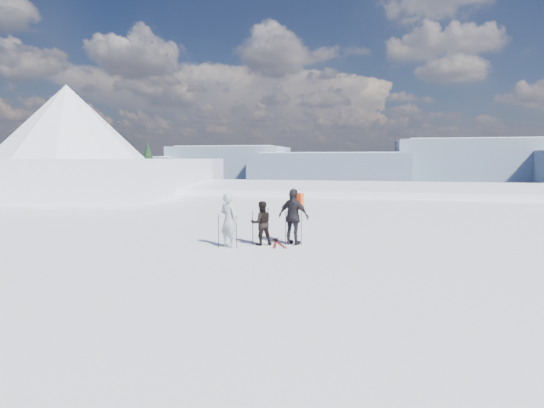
% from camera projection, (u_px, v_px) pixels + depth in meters
% --- Properties ---
extents(lake_basin, '(820.00, 820.00, 71.62)m').
position_uv_depth(lake_basin, '(355.00, 257.00, 41.08)').
color(lake_basin, white).
rests_on(lake_basin, ground).
extents(far_mountain_range, '(770.00, 110.00, 53.00)m').
position_uv_depth(far_mountain_range, '(397.00, 168.00, 446.20)').
color(far_mountain_range, slate).
rests_on(far_mountain_range, ground).
extents(near_ridge, '(31.37, 35.68, 25.62)m').
position_uv_depth(near_ridge, '(107.00, 219.00, 46.04)').
color(near_ridge, white).
rests_on(near_ridge, ground).
extents(skier_grey, '(0.81, 0.68, 1.88)m').
position_uv_depth(skier_grey, '(229.00, 220.00, 14.60)').
color(skier_grey, '#9EA6AC').
rests_on(skier_grey, ground).
extents(skier_dark, '(0.94, 0.86, 1.56)m').
position_uv_depth(skier_dark, '(261.00, 223.00, 14.97)').
color(skier_dark, black).
rests_on(skier_dark, ground).
extents(skier_pack, '(1.27, 0.83, 2.00)m').
position_uv_depth(skier_pack, '(294.00, 217.00, 15.01)').
color(skier_pack, black).
rests_on(skier_pack, ground).
extents(backpack, '(0.48, 0.36, 0.59)m').
position_uv_depth(backpack, '(297.00, 180.00, 15.08)').
color(backpack, '#E94915').
rests_on(backpack, skier_pack).
extents(ski_poles, '(2.75, 0.98, 1.35)m').
position_uv_depth(ski_poles, '(261.00, 229.00, 14.81)').
color(ski_poles, black).
rests_on(ski_poles, ground).
extents(skis_loose, '(0.84, 1.69, 0.03)m').
position_uv_depth(skis_loose, '(277.00, 243.00, 15.27)').
color(skis_loose, black).
rests_on(skis_loose, ground).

